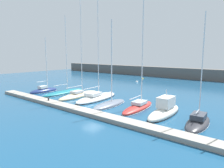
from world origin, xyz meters
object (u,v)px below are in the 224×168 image
(sailboat_sand_third, at_px, (79,95))
(mooring_buoy_white, at_px, (137,82))
(motorboat_ivory_seventh, at_px, (165,111))
(sailboat_navy_nearest, at_px, (44,91))
(sailboat_charcoal_eighth, at_px, (198,122))
(sailboat_slate_fifth, at_px, (110,104))
(mooring_buoy_yellow, at_px, (143,79))
(sailboat_teal_second, at_px, (64,92))
(sailboat_red_sixth, at_px, (138,106))
(dock_bollard, at_px, (48,99))
(sailboat_white_fourth, at_px, (97,97))

(sailboat_sand_third, xyz_separation_m, mooring_buoy_white, (-1.84, 21.90, -0.27))
(motorboat_ivory_seventh, xyz_separation_m, mooring_buoy_white, (-18.26, 22.48, -0.51))
(sailboat_navy_nearest, relative_size, motorboat_ivory_seventh, 1.38)
(sailboat_navy_nearest, xyz_separation_m, sailboat_charcoal_eighth, (29.26, 0.09, -0.05))
(sailboat_slate_fifth, relative_size, mooring_buoy_yellow, 20.65)
(sailboat_teal_second, distance_m, sailboat_sand_third, 4.28)
(sailboat_red_sixth, xyz_separation_m, mooring_buoy_yellow, (-16.82, 29.42, -0.36))
(mooring_buoy_yellow, height_order, dock_bollard, dock_bollard)
(sailboat_navy_nearest, bearing_deg, sailboat_charcoal_eighth, -91.73)
(mooring_buoy_white, xyz_separation_m, dock_bollard, (2.22, -28.32, 0.70))
(sailboat_slate_fifth, distance_m, mooring_buoy_white, 25.36)
(sailboat_white_fourth, distance_m, motorboat_ivory_seventh, 12.48)
(sailboat_navy_nearest, height_order, sailboat_charcoal_eighth, sailboat_charcoal_eighth)
(sailboat_red_sixth, bearing_deg, dock_bollard, 111.42)
(motorboat_ivory_seventh, bearing_deg, sailboat_red_sixth, 84.12)
(sailboat_charcoal_eighth, xyz_separation_m, mooring_buoy_yellow, (-25.06, 30.60, -0.22))
(sailboat_sand_third, relative_size, mooring_buoy_yellow, 28.52)
(sailboat_teal_second, distance_m, mooring_buoy_yellow, 29.07)
(motorboat_ivory_seventh, distance_m, sailboat_charcoal_eighth, 4.35)
(sailboat_white_fourth, bearing_deg, sailboat_teal_second, 86.28)
(sailboat_red_sixth, relative_size, sailboat_charcoal_eighth, 1.40)
(motorboat_ivory_seventh, height_order, mooring_buoy_yellow, motorboat_ivory_seventh)
(motorboat_ivory_seventh, bearing_deg, dock_bollard, 108.22)
(sailboat_teal_second, distance_m, sailboat_slate_fifth, 12.61)
(sailboat_navy_nearest, height_order, sailboat_white_fourth, sailboat_white_fourth)
(sailboat_teal_second, bearing_deg, dock_bollard, -147.91)
(sailboat_red_sixth, height_order, mooring_buoy_yellow, sailboat_red_sixth)
(motorboat_ivory_seventh, relative_size, dock_bollard, 18.11)
(sailboat_sand_third, height_order, sailboat_slate_fifth, sailboat_sand_third)
(sailboat_navy_nearest, height_order, sailboat_teal_second, sailboat_teal_second)
(sailboat_sand_third, distance_m, mooring_buoy_white, 21.98)
(sailboat_white_fourth, relative_size, dock_bollard, 41.18)
(sailboat_sand_third, bearing_deg, sailboat_charcoal_eighth, -99.88)
(sailboat_navy_nearest, xyz_separation_m, motorboat_ivory_seventh, (25.02, 0.99, 0.24))
(sailboat_sand_third, height_order, motorboat_ivory_seventh, sailboat_sand_third)
(sailboat_teal_second, bearing_deg, sailboat_slate_fifth, -100.13)
(sailboat_white_fourth, distance_m, mooring_buoy_white, 22.32)
(sailboat_teal_second, xyz_separation_m, sailboat_sand_third, (4.28, -0.05, 0.04))
(sailboat_white_fourth, height_order, mooring_buoy_white, sailboat_white_fourth)
(sailboat_navy_nearest, relative_size, dock_bollard, 24.94)
(sailboat_red_sixth, bearing_deg, sailboat_charcoal_eighth, -103.72)
(sailboat_sand_third, bearing_deg, motorboat_ivory_seventh, -97.80)
(sailboat_sand_third, xyz_separation_m, sailboat_red_sixth, (12.44, -0.30, 0.09))
(motorboat_ivory_seventh, bearing_deg, sailboat_charcoal_eighth, -103.77)
(mooring_buoy_white, bearing_deg, sailboat_charcoal_eighth, -46.08)
(sailboat_slate_fifth, height_order, sailboat_red_sixth, sailboat_red_sixth)
(motorboat_ivory_seventh, relative_size, mooring_buoy_yellow, 13.13)
(sailboat_charcoal_eighth, bearing_deg, sailboat_white_fourth, 78.39)
(sailboat_white_fourth, xyz_separation_m, mooring_buoy_yellow, (-8.36, 28.77, -0.30))
(sailboat_navy_nearest, relative_size, sailboat_white_fourth, 0.61)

